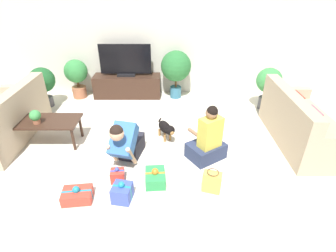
{
  "coord_description": "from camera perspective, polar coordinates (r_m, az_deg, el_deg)",
  "views": [
    {
      "loc": [
        0.27,
        -3.22,
        2.45
      ],
      "look_at": [
        0.29,
        0.2,
        0.45
      ],
      "focal_mm": 28.0,
      "sensor_mm": 36.0,
      "label": 1
    }
  ],
  "objects": [
    {
      "name": "potted_plant_back_right",
      "position": [
        5.79,
        1.55,
        12.62
      ],
      "size": [
        0.65,
        0.65,
        1.05
      ],
      "color": "#336B84",
      "rests_on": "ground_plane"
    },
    {
      "name": "ground_plane",
      "position": [
        4.05,
        -4.07,
        -6.92
      ],
      "size": [
        16.0,
        16.0,
        0.0
      ],
      "primitive_type": "plane",
      "color": "beige"
    },
    {
      "name": "potted_plant_back_left",
      "position": [
        6.17,
        -19.5,
        10.5
      ],
      "size": [
        0.5,
        0.5,
        0.86
      ],
      "color": "#A36042",
      "rests_on": "ground_plane"
    },
    {
      "name": "gift_bag_a",
      "position": [
        3.46,
        9.37,
        -11.86
      ],
      "size": [
        0.26,
        0.19,
        0.31
      ],
      "rotation": [
        0.0,
        0.0,
        -0.3
      ],
      "color": "#E5B74C",
      "rests_on": "ground_plane"
    },
    {
      "name": "tabletop_plant",
      "position": [
        4.52,
        -27.11,
        1.86
      ],
      "size": [
        0.17,
        0.17,
        0.22
      ],
      "color": "#A36042",
      "rests_on": "coffee_table"
    },
    {
      "name": "tv_console",
      "position": [
        6.05,
        -9.0,
        8.58
      ],
      "size": [
        1.48,
        0.44,
        0.49
      ],
      "color": "#382319",
      "rests_on": "ground_plane"
    },
    {
      "name": "sofa_left",
      "position": [
        5.13,
        -32.01,
        0.8
      ],
      "size": [
        0.83,
        1.8,
        0.86
      ],
      "rotation": [
        0.0,
        0.0,
        -1.57
      ],
      "color": "tan",
      "rests_on": "ground_plane"
    },
    {
      "name": "potted_plant_corner_left",
      "position": [
        5.98,
        -25.84,
        8.57
      ],
      "size": [
        0.51,
        0.51,
        0.83
      ],
      "color": "#4C4C51",
      "rests_on": "ground_plane"
    },
    {
      "name": "dog",
      "position": [
        4.35,
        -0.59,
        -0.49
      ],
      "size": [
        0.32,
        0.5,
        0.34
      ],
      "rotation": [
        0.0,
        0.0,
        0.46
      ],
      "color": "black",
      "rests_on": "ground_plane"
    },
    {
      "name": "person_sitting",
      "position": [
        3.92,
        8.47,
        -3.17
      ],
      "size": [
        0.65,
        0.62,
        0.89
      ],
      "rotation": [
        0.0,
        0.0,
        3.72
      ],
      "color": "#283351",
      "rests_on": "ground_plane"
    },
    {
      "name": "potted_plant_corner_right",
      "position": [
        5.67,
        20.84,
        8.69
      ],
      "size": [
        0.5,
        0.5,
        0.86
      ],
      "color": "#4C4C51",
      "rests_on": "ground_plane"
    },
    {
      "name": "gift_box_b",
      "position": [
        3.38,
        -10.09,
        -14.08
      ],
      "size": [
        0.27,
        0.27,
        0.28
      ],
      "rotation": [
        0.0,
        0.0,
        -0.17
      ],
      "color": "#3D51BC",
      "rests_on": "ground_plane"
    },
    {
      "name": "person_kneeling",
      "position": [
        3.84,
        -9.26,
        -3.5
      ],
      "size": [
        0.48,
        0.8,
        0.77
      ],
      "rotation": [
        0.0,
        0.0,
        -0.23
      ],
      "color": "#23232D",
      "rests_on": "ground_plane"
    },
    {
      "name": "wall_back",
      "position": [
        5.97,
        -3.0,
        19.16
      ],
      "size": [
        8.4,
        0.06,
        2.6
      ],
      "color": "beige",
      "rests_on": "ground_plane"
    },
    {
      "name": "gift_box_a",
      "position": [
        3.57,
        -2.95,
        -11.13
      ],
      "size": [
        0.28,
        0.36,
        0.23
      ],
      "rotation": [
        0.0,
        0.0,
        0.07
      ],
      "color": "#2D934C",
      "rests_on": "ground_plane"
    },
    {
      "name": "tv",
      "position": [
        5.88,
        -9.44,
        13.58
      ],
      "size": [
        1.11,
        0.2,
        0.69
      ],
      "color": "black",
      "rests_on": "tv_console"
    },
    {
      "name": "gift_box_d",
      "position": [
        3.53,
        -19.3,
        -14.04
      ],
      "size": [
        0.38,
        0.29,
        0.21
      ],
      "rotation": [
        0.0,
        0.0,
        0.11
      ],
      "color": "red",
      "rests_on": "ground_plane"
    },
    {
      "name": "gift_box_c",
      "position": [
        3.65,
        -11.08,
        -10.58
      ],
      "size": [
        0.19,
        0.18,
        0.23
      ],
      "rotation": [
        0.0,
        0.0,
        0.09
      ],
      "color": "red",
      "rests_on": "ground_plane"
    },
    {
      "name": "sofa_right",
      "position": [
        4.78,
        26.67,
        0.27
      ],
      "size": [
        0.83,
        1.8,
        0.86
      ],
      "rotation": [
        0.0,
        0.0,
        1.57
      ],
      "color": "tan",
      "rests_on": "ground_plane"
    },
    {
      "name": "coffee_table",
      "position": [
        4.61,
        -24.95,
        0.54
      ],
      "size": [
        1.01,
        0.53,
        0.42
      ],
      "color": "#382319",
      "rests_on": "ground_plane"
    }
  ]
}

